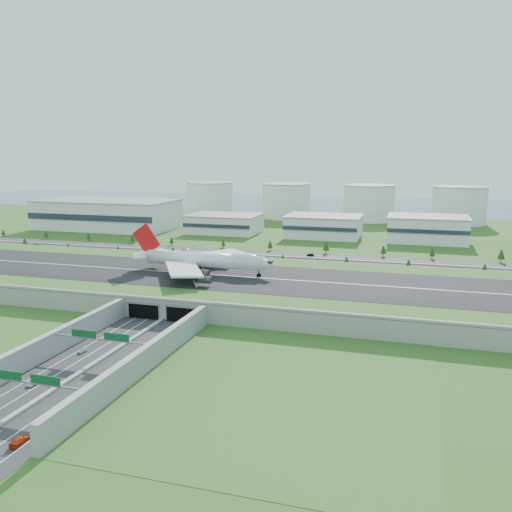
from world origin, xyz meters
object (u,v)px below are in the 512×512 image
(car_1, at_px, (34,382))
(car_7, at_px, (185,249))
(car_2, at_px, (144,348))
(car_3, at_px, (19,440))
(car_4, at_px, (37,244))
(boeing_747, at_px, (203,260))
(car_0, at_px, (82,351))
(fuel_tank_a, at_px, (210,199))
(car_5, at_px, (310,255))

(car_1, relative_size, car_7, 0.83)
(car_7, bearing_deg, car_1, 29.18)
(car_1, height_order, car_2, car_1)
(car_1, xyz_separation_m, car_7, (-48.64, 217.77, 0.04))
(car_3, distance_m, car_4, 296.62)
(boeing_747, height_order, car_2, boeing_747)
(car_0, bearing_deg, car_1, -77.56)
(car_0, bearing_deg, boeing_747, 95.26)
(car_2, bearing_deg, car_3, 82.22)
(fuel_tank_a, relative_size, car_4, 12.32)
(car_4, distance_m, car_7, 113.98)
(car_1, distance_m, car_5, 225.32)
(car_1, relative_size, car_2, 0.86)
(fuel_tank_a, relative_size, car_0, 12.82)
(car_3, bearing_deg, car_5, -99.47)
(car_5, bearing_deg, car_3, -12.44)
(fuel_tank_a, height_order, car_2, fuel_tank_a)
(car_3, distance_m, car_7, 255.36)
(car_7, bearing_deg, car_3, 31.88)
(boeing_747, distance_m, car_3, 150.91)
(car_3, distance_m, car_5, 251.30)
(car_2, relative_size, car_4, 1.35)
(fuel_tank_a, bearing_deg, car_5, -53.75)
(car_2, relative_size, car_3, 0.93)
(car_1, distance_m, car_4, 262.60)
(car_4, bearing_deg, car_2, -149.49)
(boeing_747, bearing_deg, car_2, -79.49)
(boeing_747, height_order, car_3, boeing_747)
(boeing_747, relative_size, car_5, 16.20)
(boeing_747, xyz_separation_m, car_2, (12.83, -86.13, -13.87))
(car_2, relative_size, car_7, 0.97)
(car_1, distance_m, car_3, 34.13)
(fuel_tank_a, bearing_deg, car_3, -74.02)
(car_0, distance_m, car_1, 26.51)
(boeing_747, relative_size, car_4, 19.08)
(fuel_tank_a, distance_m, car_5, 255.46)
(fuel_tank_a, distance_m, car_7, 219.70)
(car_5, relative_size, car_7, 0.85)
(fuel_tank_a, bearing_deg, car_4, -102.81)
(car_1, bearing_deg, car_4, 140.62)
(fuel_tank_a, height_order, car_5, fuel_tank_a)
(car_0, distance_m, car_4, 241.22)
(boeing_747, distance_m, car_7, 111.09)
(car_3, bearing_deg, boeing_747, -89.33)
(boeing_747, relative_size, car_2, 14.11)
(fuel_tank_a, xyz_separation_m, boeing_747, (116.08, -306.49, -2.75))
(car_4, bearing_deg, car_1, -157.59)
(boeing_747, bearing_deg, car_1, -89.95)
(car_1, bearing_deg, car_0, 106.12)
(car_0, distance_m, car_7, 196.99)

